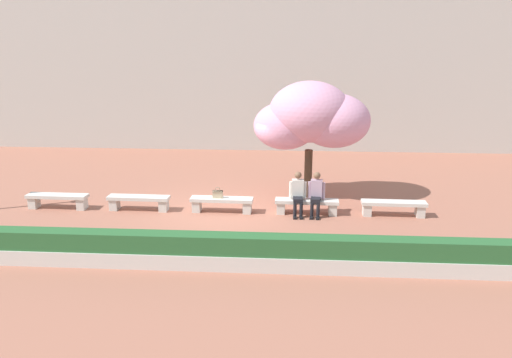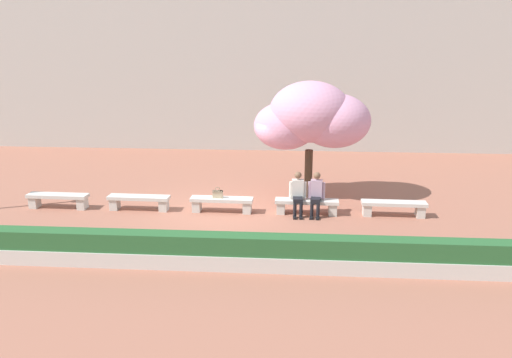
# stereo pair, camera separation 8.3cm
# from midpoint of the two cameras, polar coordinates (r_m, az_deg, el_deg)

# --- Properties ---
(ground_plane) EXTENTS (100.00, 100.00, 0.00)m
(ground_plane) POSITION_cam_midpoint_polar(r_m,az_deg,el_deg) (15.12, -3.75, -3.78)
(ground_plane) COLOR #9E604C
(building_facade) EXTENTS (28.00, 4.00, 8.80)m
(building_facade) POSITION_cam_midpoint_polar(r_m,az_deg,el_deg) (25.37, -0.38, 14.04)
(building_facade) COLOR #B7B2A8
(building_facade) RESTS_ON ground
(stone_bench_west_end) EXTENTS (1.88, 0.46, 0.45)m
(stone_bench_west_end) POSITION_cam_midpoint_polar(r_m,az_deg,el_deg) (16.51, -21.56, -2.10)
(stone_bench_west_end) COLOR beige
(stone_bench_west_end) RESTS_ON ground
(stone_bench_near_west) EXTENTS (1.88, 0.46, 0.45)m
(stone_bench_near_west) POSITION_cam_midpoint_polar(r_m,az_deg,el_deg) (15.58, -13.09, -2.40)
(stone_bench_near_west) COLOR beige
(stone_bench_near_west) RESTS_ON ground
(stone_bench_center) EXTENTS (1.88, 0.46, 0.45)m
(stone_bench_center) POSITION_cam_midpoint_polar(r_m,az_deg,el_deg) (15.03, -3.77, -2.68)
(stone_bench_center) COLOR beige
(stone_bench_center) RESTS_ON ground
(stone_bench_near_east) EXTENTS (1.88, 0.46, 0.45)m
(stone_bench_near_east) POSITION_cam_midpoint_polar(r_m,az_deg,el_deg) (14.90, 5.98, -2.89)
(stone_bench_near_east) COLOR beige
(stone_bench_near_east) RESTS_ON ground
(stone_bench_east_end) EXTENTS (1.88, 0.46, 0.45)m
(stone_bench_east_end) POSITION_cam_midpoint_polar(r_m,az_deg,el_deg) (15.20, 15.62, -3.02)
(stone_bench_east_end) COLOR beige
(stone_bench_east_end) RESTS_ON ground
(person_seated_left) EXTENTS (0.51, 0.69, 1.29)m
(person_seated_left) POSITION_cam_midpoint_polar(r_m,az_deg,el_deg) (14.72, 4.96, -1.49)
(person_seated_left) COLOR black
(person_seated_left) RESTS_ON ground
(person_seated_right) EXTENTS (0.51, 0.71, 1.29)m
(person_seated_right) POSITION_cam_midpoint_polar(r_m,az_deg,el_deg) (14.74, 7.06, -1.52)
(person_seated_right) COLOR black
(person_seated_right) RESTS_ON ground
(handbag) EXTENTS (0.30, 0.15, 0.34)m
(handbag) POSITION_cam_midpoint_polar(r_m,az_deg,el_deg) (14.95, -4.24, -1.68)
(handbag) COLOR tan
(handbag) RESTS_ON stone_bench_center
(cherry_tree_main) EXTENTS (3.71, 2.45, 3.81)m
(cherry_tree_main) POSITION_cam_midpoint_polar(r_m,az_deg,el_deg) (16.03, 6.65, 6.93)
(cherry_tree_main) COLOR #473323
(cherry_tree_main) RESTS_ON ground
(planter_hedge_foreground) EXTENTS (15.75, 0.50, 0.80)m
(planter_hedge_foreground) POSITION_cam_midpoint_polar(r_m,az_deg,el_deg) (11.44, -6.46, -8.19)
(planter_hedge_foreground) COLOR beige
(planter_hedge_foreground) RESTS_ON ground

